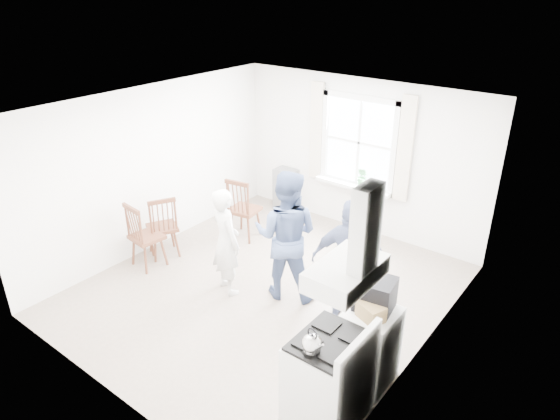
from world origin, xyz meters
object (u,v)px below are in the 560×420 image
Objects in this scene: gas_stove at (329,379)px; person_mid at (286,235)px; windsor_chair_b at (139,230)px; person_right at (350,261)px; windsor_chair_a at (240,203)px; person_left at (226,241)px; low_cabinet at (370,346)px; stereo_stack at (375,294)px; windsor_chair_c at (163,221)px.

gas_stove is 2.23m from person_mid.
windsor_chair_b is 0.64× the size of person_right.
windsor_chair_b is (-0.58, -1.59, -0.02)m from windsor_chair_a.
windsor_chair_a is at bearing -49.83° from person_mid.
windsor_chair_a is 1.69m from windsor_chair_b.
gas_stove is 0.68× the size of person_right.
person_left is (1.43, 0.36, 0.13)m from windsor_chair_b.
person_right reaches higher than low_cabinet.
windsor_chair_a is at bearing 155.06° from stereo_stack.
person_mid is at bearing 157.46° from stereo_stack.
person_mid is (0.70, 0.43, 0.14)m from person_left.
person_mid is at bearing 10.12° from windsor_chair_c.
stereo_stack is at bearing 86.90° from gas_stove.
windsor_chair_b is 0.58× the size of person_mid.
person_right is (-0.69, 1.54, 0.34)m from gas_stove.
windsor_chair_b is 0.42m from windsor_chair_c.
windsor_chair_a is 0.66× the size of person_right.
windsor_chair_c is (-3.71, 1.09, 0.15)m from gas_stove.
windsor_chair_b is at bearing -178.60° from stereo_stack.
person_left is (1.38, -0.05, 0.14)m from windsor_chair_c.
low_cabinet is (0.07, 0.70, -0.03)m from gas_stove.
low_cabinet is 0.87× the size of windsor_chair_c.
windsor_chair_c reaches higher than low_cabinet.
gas_stove is at bearing -16.34° from windsor_chair_c.
person_mid is (-1.67, 0.69, -0.16)m from stereo_stack.
person_left reaches higher than windsor_chair_c.
gas_stove is at bearing -93.10° from stereo_stack.
windsor_chair_b is at bearing 34.51° from person_left.
stereo_stack is 3.82m from windsor_chair_b.
stereo_stack is at bearing -4.88° from windsor_chair_c.
windsor_chair_c is 2.14m from person_mid.
person_right is at bearing 15.68° from windsor_chair_b.
gas_stove is 1.72m from person_right.
windsor_chair_b is (-3.76, 0.67, 0.16)m from gas_stove.
person_right reaches higher than stereo_stack.
low_cabinet is 3.61m from windsor_chair_a.
windsor_chair_b is 1.48m from person_left.
stereo_stack is (0.04, 0.77, 0.59)m from gas_stove.
gas_stove is 1.03× the size of windsor_chair_a.
windsor_chair_b is 3.19m from person_right.
stereo_stack is 0.40× the size of windsor_chair_a.
windsor_chair_c is 1.39m from person_left.
windsor_chair_b is at bearing 169.82° from gas_stove.
person_mid reaches higher than windsor_chair_c.
person_left is at bearing -2.22° from windsor_chair_c.
low_cabinet is at bearing 84.32° from gas_stove.
person_left is at bearing -6.56° from person_right.
person_left reaches higher than stereo_stack.
windsor_chair_b reaches higher than windsor_chair_c.
person_left is at bearing 14.15° from windsor_chair_b.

